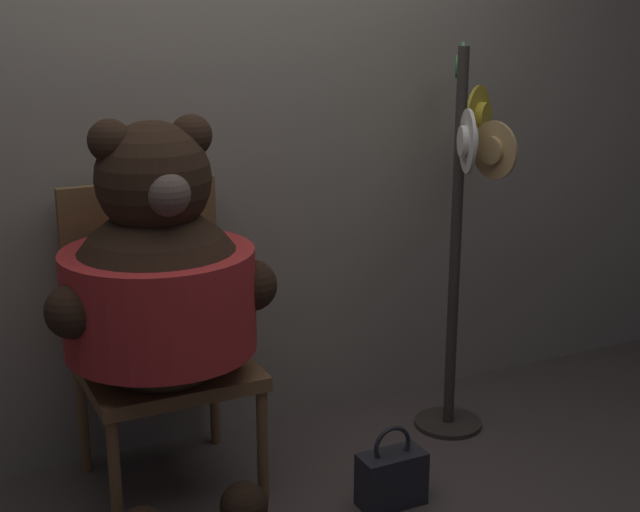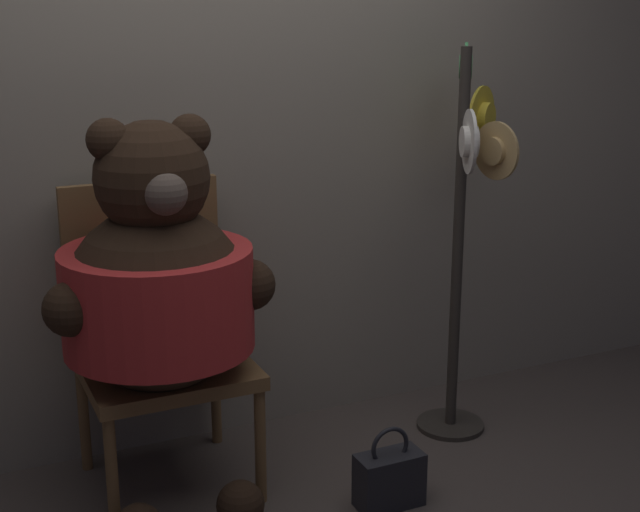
{
  "view_description": "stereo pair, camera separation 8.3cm",
  "coord_description": "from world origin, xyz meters",
  "px_view_note": "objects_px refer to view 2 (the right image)",
  "views": [
    {
      "loc": [
        -1.12,
        -2.58,
        1.71
      ],
      "look_at": [
        0.27,
        0.22,
        0.83
      ],
      "focal_mm": 50.0,
      "sensor_mm": 36.0,
      "label": 1
    },
    {
      "loc": [
        -1.04,
        -2.62,
        1.71
      ],
      "look_at": [
        0.27,
        0.22,
        0.83
      ],
      "focal_mm": 50.0,
      "sensor_mm": 36.0,
      "label": 2
    }
  ],
  "objects_px": {
    "chair": "(157,330)",
    "teddy_bear": "(158,287)",
    "handbag_on_ground": "(389,478)",
    "hat_display_rack": "(467,213)"
  },
  "relations": [
    {
      "from": "chair",
      "to": "teddy_bear",
      "type": "xyz_separation_m",
      "value": [
        -0.04,
        -0.2,
        0.23
      ]
    },
    {
      "from": "teddy_bear",
      "to": "handbag_on_ground",
      "type": "xyz_separation_m",
      "value": [
        0.7,
        -0.37,
        -0.69
      ]
    },
    {
      "from": "chair",
      "to": "hat_display_rack",
      "type": "height_order",
      "value": "hat_display_rack"
    },
    {
      "from": "teddy_bear",
      "to": "hat_display_rack",
      "type": "distance_m",
      "value": 1.27
    },
    {
      "from": "chair",
      "to": "handbag_on_ground",
      "type": "bearing_deg",
      "value": -40.67
    },
    {
      "from": "hat_display_rack",
      "to": "handbag_on_ground",
      "type": "relative_size",
      "value": 5.18
    },
    {
      "from": "teddy_bear",
      "to": "handbag_on_ground",
      "type": "relative_size",
      "value": 4.53
    },
    {
      "from": "hat_display_rack",
      "to": "handbag_on_ground",
      "type": "distance_m",
      "value": 1.07
    },
    {
      "from": "chair",
      "to": "hat_display_rack",
      "type": "distance_m",
      "value": 1.28
    },
    {
      "from": "chair",
      "to": "teddy_bear",
      "type": "distance_m",
      "value": 0.3
    }
  ]
}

